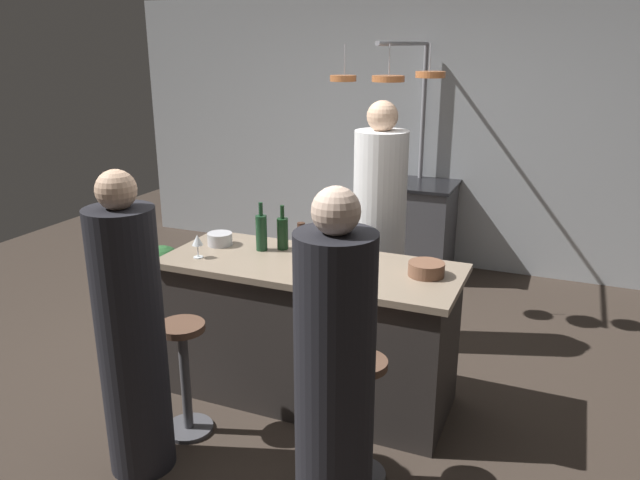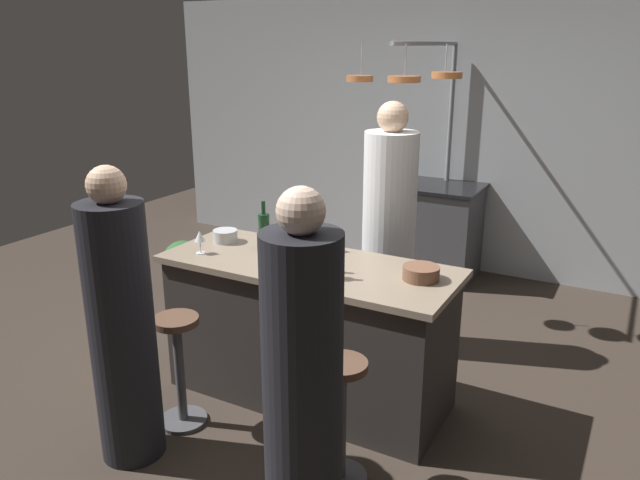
% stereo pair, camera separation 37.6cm
% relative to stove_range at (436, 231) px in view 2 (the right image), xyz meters
% --- Properties ---
extents(ground_plane, '(9.00, 9.00, 0.00)m').
position_rel_stove_range_xyz_m(ground_plane, '(0.00, -2.45, -0.45)').
color(ground_plane, '#382D26').
extents(back_wall, '(6.40, 0.16, 2.60)m').
position_rel_stove_range_xyz_m(back_wall, '(0.00, 0.40, 0.85)').
color(back_wall, '#B2B7BC').
rests_on(back_wall, ground_plane).
extents(kitchen_island, '(1.80, 0.72, 0.90)m').
position_rel_stove_range_xyz_m(kitchen_island, '(0.00, -2.45, 0.01)').
color(kitchen_island, '#332D2B').
rests_on(kitchen_island, ground_plane).
extents(stove_range, '(0.80, 0.64, 0.89)m').
position_rel_stove_range_xyz_m(stove_range, '(0.00, 0.00, 0.00)').
color(stove_range, '#47474C').
rests_on(stove_range, ground_plane).
extents(chef, '(0.38, 0.38, 1.79)m').
position_rel_stove_range_xyz_m(chef, '(0.14, -1.54, 0.38)').
color(chef, white).
rests_on(chef, ground_plane).
extents(bar_stool_left, '(0.28, 0.28, 0.68)m').
position_rel_stove_range_xyz_m(bar_stool_left, '(-0.51, -3.07, -0.07)').
color(bar_stool_left, '#4C4C51').
rests_on(bar_stool_left, ground_plane).
extents(guest_left, '(0.34, 0.34, 1.60)m').
position_rel_stove_range_xyz_m(guest_left, '(-0.56, -3.41, 0.30)').
color(guest_left, black).
rests_on(guest_left, ground_plane).
extents(bar_stool_right, '(0.28, 0.28, 0.68)m').
position_rel_stove_range_xyz_m(bar_stool_right, '(0.54, -3.07, -0.07)').
color(bar_stool_right, '#4C4C51').
rests_on(bar_stool_right, ground_plane).
extents(guest_right, '(0.34, 0.34, 1.63)m').
position_rel_stove_range_xyz_m(guest_right, '(0.56, -3.47, 0.31)').
color(guest_right, black).
rests_on(guest_right, ground_plane).
extents(overhead_pot_rack, '(0.86, 1.53, 2.17)m').
position_rel_stove_range_xyz_m(overhead_pot_rack, '(0.03, -0.57, 1.23)').
color(overhead_pot_rack, gray).
rests_on(overhead_pot_rack, ground_plane).
extents(potted_plant, '(0.36, 0.36, 0.52)m').
position_rel_stove_range_xyz_m(potted_plant, '(-1.75, -1.60, -0.15)').
color(potted_plant, brown).
rests_on(potted_plant, ground_plane).
extents(pepper_mill, '(0.05, 0.05, 0.21)m').
position_rel_stove_range_xyz_m(pepper_mill, '(-0.11, -2.34, 0.56)').
color(pepper_mill, '#382319').
rests_on(pepper_mill, kitchen_island).
extents(wine_bottle_amber, '(0.07, 0.07, 0.29)m').
position_rel_stove_range_xyz_m(wine_bottle_amber, '(0.17, -2.64, 0.56)').
color(wine_bottle_amber, brown).
rests_on(wine_bottle_amber, kitchen_island).
extents(wine_bottle_rose, '(0.07, 0.07, 0.29)m').
position_rel_stove_range_xyz_m(wine_bottle_rose, '(0.08, -2.56, 0.56)').
color(wine_bottle_rose, '#B78C8E').
rests_on(wine_bottle_rose, kitchen_island).
extents(wine_bottle_green, '(0.07, 0.07, 0.31)m').
position_rel_stove_range_xyz_m(wine_bottle_green, '(-0.38, -2.35, 0.57)').
color(wine_bottle_green, '#193D23').
rests_on(wine_bottle_green, kitchen_island).
extents(wine_bottle_red, '(0.07, 0.07, 0.29)m').
position_rel_stove_range_xyz_m(wine_bottle_red, '(-0.27, -2.27, 0.56)').
color(wine_bottle_red, '#143319').
rests_on(wine_bottle_red, kitchen_island).
extents(wine_glass_near_right_guest, '(0.07, 0.07, 0.15)m').
position_rel_stove_range_xyz_m(wine_glass_near_right_guest, '(0.02, -2.20, 0.56)').
color(wine_glass_near_right_guest, silver).
rests_on(wine_glass_near_right_guest, kitchen_island).
extents(wine_glass_by_chef, '(0.07, 0.07, 0.15)m').
position_rel_stove_range_xyz_m(wine_glass_by_chef, '(-0.67, -2.63, 0.56)').
color(wine_glass_by_chef, silver).
rests_on(wine_glass_by_chef, kitchen_island).
extents(mixing_bowl_steel, '(0.16, 0.16, 0.08)m').
position_rel_stove_range_xyz_m(mixing_bowl_steel, '(-0.68, -2.36, 0.49)').
color(mixing_bowl_steel, '#B7B7BC').
rests_on(mixing_bowl_steel, kitchen_island).
extents(mixing_bowl_wooden, '(0.21, 0.21, 0.08)m').
position_rel_stove_range_xyz_m(mixing_bowl_wooden, '(0.69, -2.39, 0.49)').
color(mixing_bowl_wooden, brown).
rests_on(mixing_bowl_wooden, kitchen_island).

